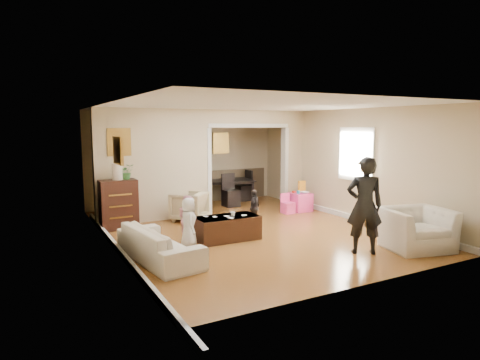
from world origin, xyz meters
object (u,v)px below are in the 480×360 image
coffee_cup (233,214)px  child_kneel_a (189,223)px  armchair_front (415,229)px  child_kneel_b (188,218)px  sofa (159,244)px  adult_person (364,205)px  dresser (119,204)px  table_lamp (117,172)px  coffee_table (227,228)px  cyan_cup (298,192)px  child_toddler (254,207)px  dining_table (221,191)px  play_table (300,202)px  armchair_back (189,206)px

coffee_cup → child_kneel_a: child_kneel_a is taller
armchair_front → child_kneel_b: (-3.42, 2.44, 0.08)m
sofa → adult_person: 3.54m
dresser → table_lamp: table_lamp is taller
coffee_table → adult_person: bearing=-48.1°
adult_person → child_kneel_a: adult_person is taller
coffee_table → coffee_cup: size_ratio=13.30×
cyan_cup → child_toddler: (-1.75, -0.76, -0.11)m
sofa → adult_person: bearing=-119.7°
dining_table → child_toddler: bearing=-86.7°
table_lamp → coffee_table: table_lamp is taller
sofa → play_table: (4.44, 2.15, -0.04)m
play_table → dining_table: size_ratio=0.26×
dining_table → cyan_cup: bearing=-46.2°
play_table → cyan_cup: cyan_cup is taller
armchair_front → play_table: armchair_front is taller
cyan_cup → child_toddler: bearing=-156.5°
coffee_cup → dining_table: (1.49, 3.66, -0.17)m
child_kneel_b → child_toddler: child_kneel_b is taller
armchair_front → cyan_cup: bearing=103.0°
dresser → coffee_table: size_ratio=0.86×
dining_table → child_kneel_a: size_ratio=2.03×
sofa → table_lamp: bearing=-4.9°
dresser → coffee_cup: (1.76, -1.94, -0.03)m
adult_person → child_toddler: (-0.65, 2.65, -0.44)m
armchair_front → cyan_cup: (0.08, 3.65, 0.15)m
armchair_back → child_toddler: size_ratio=0.92×
armchair_front → child_kneel_a: 4.09m
dining_table → child_kneel_a: bearing=-109.0°
sofa → child_kneel_b: bearing=-51.1°
coffee_table → child_toddler: bearing=35.5°
table_lamp → armchair_front: bearing=-42.6°
dresser → cyan_cup: bearing=-4.9°
coffee_cup → adult_person: bearing=-49.1°
table_lamp → child_kneel_b: (0.96, -1.59, -0.80)m
armchair_back → coffee_cup: (0.15, -1.94, 0.16)m
armchair_back → cyan_cup: size_ratio=9.33×
armchair_back → coffee_cup: bearing=49.8°
sofa → child_toddler: 2.92m
cyan_cup → child_kneel_b: (-3.50, -1.21, -0.07)m
sofa → play_table: sofa is taller
play_table → child_kneel_b: child_kneel_b is taller
coffee_cup → dresser: bearing=132.3°
coffee_cup → adult_person: (1.60, -1.85, 0.34)m
table_lamp → play_table: size_ratio=0.74×
armchair_back → child_kneel_b: bearing=23.1°
dining_table → child_kneel_b: (-2.29, -3.31, 0.11)m
play_table → adult_person: size_ratio=0.29×
dresser → child_kneel_a: size_ratio=1.15×
dresser → child_kneel_b: bearing=-58.7°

